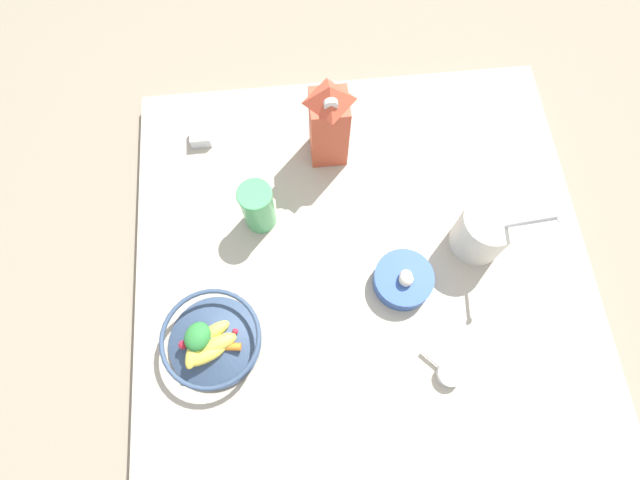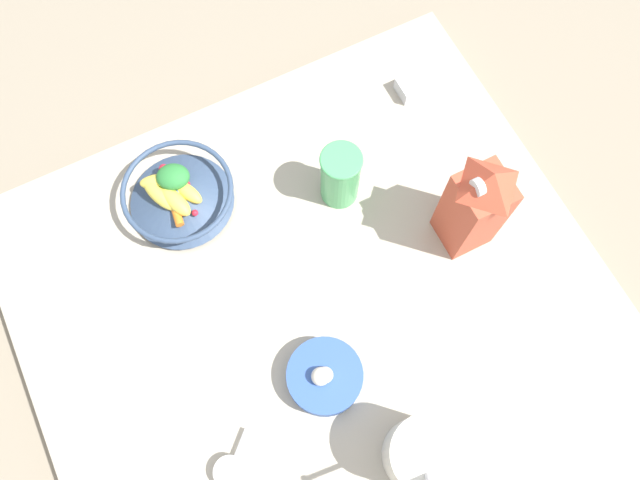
{
  "view_description": "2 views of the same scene",
  "coord_description": "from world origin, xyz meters",
  "px_view_note": "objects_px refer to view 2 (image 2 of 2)",
  "views": [
    {
      "loc": [
        -0.13,
        -0.33,
        1.11
      ],
      "look_at": [
        -0.09,
        0.06,
        0.09
      ],
      "focal_mm": 28.0,
      "sensor_mm": 36.0,
      "label": 1
    },
    {
      "loc": [
        0.2,
        -0.11,
        1.14
      ],
      "look_at": [
        -0.12,
        0.05,
        0.13
      ],
      "focal_mm": 35.0,
      "sensor_mm": 36.0,
      "label": 2
    }
  ],
  "objects_px": {
    "milk_carton": "(476,206)",
    "yogurt_tub": "(424,455)",
    "garlic_bowl": "(325,377)",
    "drinking_cup": "(340,176)",
    "fruit_bowl": "(178,194)",
    "spice_jar": "(410,88)"
  },
  "relations": [
    {
      "from": "fruit_bowl",
      "to": "spice_jar",
      "type": "bearing_deg",
      "value": 92.26
    },
    {
      "from": "fruit_bowl",
      "to": "milk_carton",
      "type": "distance_m",
      "value": 0.53
    },
    {
      "from": "milk_carton",
      "to": "spice_jar",
      "type": "bearing_deg",
      "value": 168.26
    },
    {
      "from": "fruit_bowl",
      "to": "milk_carton",
      "type": "xyz_separation_m",
      "value": [
        0.29,
        0.44,
        0.08
      ]
    },
    {
      "from": "yogurt_tub",
      "to": "fruit_bowl",
      "type": "bearing_deg",
      "value": -163.76
    },
    {
      "from": "drinking_cup",
      "to": "milk_carton",
      "type": "bearing_deg",
      "value": 43.64
    },
    {
      "from": "fruit_bowl",
      "to": "drinking_cup",
      "type": "height_order",
      "value": "drinking_cup"
    },
    {
      "from": "drinking_cup",
      "to": "spice_jar",
      "type": "height_order",
      "value": "drinking_cup"
    },
    {
      "from": "yogurt_tub",
      "to": "drinking_cup",
      "type": "height_order",
      "value": "yogurt_tub"
    },
    {
      "from": "yogurt_tub",
      "to": "garlic_bowl",
      "type": "bearing_deg",
      "value": -156.1
    },
    {
      "from": "spice_jar",
      "to": "garlic_bowl",
      "type": "relative_size",
      "value": 0.38
    },
    {
      "from": "fruit_bowl",
      "to": "spice_jar",
      "type": "relative_size",
      "value": 4.25
    },
    {
      "from": "drinking_cup",
      "to": "yogurt_tub",
      "type": "bearing_deg",
      "value": -12.04
    },
    {
      "from": "spice_jar",
      "to": "garlic_bowl",
      "type": "height_order",
      "value": "garlic_bowl"
    },
    {
      "from": "spice_jar",
      "to": "yogurt_tub",
      "type": "bearing_deg",
      "value": -28.32
    },
    {
      "from": "fruit_bowl",
      "to": "milk_carton",
      "type": "relative_size",
      "value": 0.83
    },
    {
      "from": "drinking_cup",
      "to": "spice_jar",
      "type": "xyz_separation_m",
      "value": [
        -0.13,
        0.23,
        -0.06
      ]
    },
    {
      "from": "milk_carton",
      "to": "yogurt_tub",
      "type": "relative_size",
      "value": 0.96
    },
    {
      "from": "yogurt_tub",
      "to": "spice_jar",
      "type": "bearing_deg",
      "value": 151.68
    },
    {
      "from": "spice_jar",
      "to": "fruit_bowl",
      "type": "bearing_deg",
      "value": -87.74
    },
    {
      "from": "garlic_bowl",
      "to": "drinking_cup",
      "type": "bearing_deg",
      "value": 148.7
    },
    {
      "from": "milk_carton",
      "to": "yogurt_tub",
      "type": "distance_m",
      "value": 0.41
    }
  ]
}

